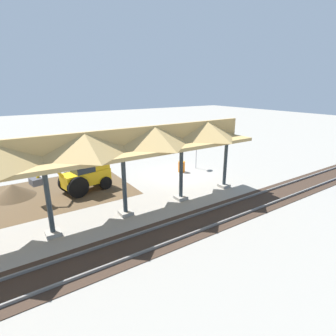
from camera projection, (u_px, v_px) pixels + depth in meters
ground_plane at (179, 176)px, 21.40m from camera, size 120.00×120.00×0.00m
dirt_work_zone at (52, 193)px, 17.82m from camera, size 10.39×7.00×0.01m
platform_canopy at (85, 147)px, 12.64m from camera, size 20.60×3.20×4.90m
rail_tracks at (245, 206)px, 15.92m from camera, size 60.00×2.58×0.15m
stop_sign at (196, 148)px, 22.74m from camera, size 0.68×0.40×2.52m
backhoe at (84, 174)px, 17.88m from camera, size 5.23×2.23×2.82m
dirt_mound at (14, 197)px, 17.29m from camera, size 5.46×5.46×1.77m
traffic_barrel at (182, 167)px, 22.19m from camera, size 0.56×0.56×0.90m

